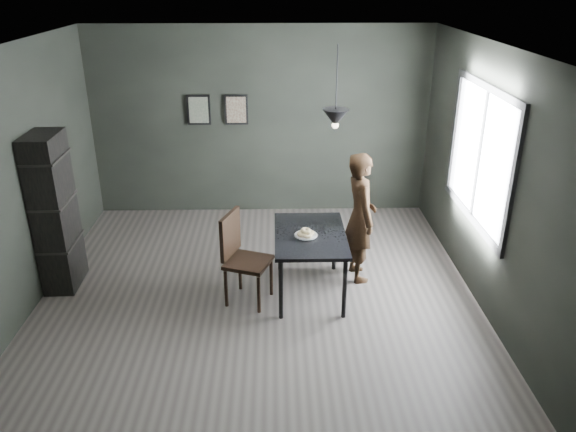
{
  "coord_description": "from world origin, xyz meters",
  "views": [
    {
      "loc": [
        0.21,
        -5.69,
        3.47
      ],
      "look_at": [
        0.35,
        0.05,
        0.95
      ],
      "focal_mm": 35.0,
      "sensor_mm": 36.0,
      "label": 1
    }
  ],
  "objects_px": {
    "white_plate": "(306,236)",
    "wood_chair": "(240,252)",
    "cafe_table": "(310,240)",
    "pendant_lamp": "(335,118)",
    "shelf_unit": "(55,213)",
    "woman": "(360,217)"
  },
  "relations": [
    {
      "from": "pendant_lamp",
      "to": "cafe_table",
      "type": "bearing_deg",
      "value": -158.2
    },
    {
      "from": "woman",
      "to": "shelf_unit",
      "type": "xyz_separation_m",
      "value": [
        -3.53,
        -0.09,
        0.13
      ]
    },
    {
      "from": "shelf_unit",
      "to": "white_plate",
      "type": "bearing_deg",
      "value": -7.73
    },
    {
      "from": "shelf_unit",
      "to": "wood_chair",
      "type": "bearing_deg",
      "value": -11.97
    },
    {
      "from": "cafe_table",
      "to": "white_plate",
      "type": "distance_m",
      "value": 0.12
    },
    {
      "from": "pendant_lamp",
      "to": "woman",
      "type": "bearing_deg",
      "value": 35.1
    },
    {
      "from": "cafe_table",
      "to": "wood_chair",
      "type": "distance_m",
      "value": 0.8
    },
    {
      "from": "cafe_table",
      "to": "pendant_lamp",
      "type": "xyz_separation_m",
      "value": [
        0.25,
        0.1,
        1.38
      ]
    },
    {
      "from": "white_plate",
      "to": "woman",
      "type": "height_order",
      "value": "woman"
    },
    {
      "from": "cafe_table",
      "to": "pendant_lamp",
      "type": "bearing_deg",
      "value": 21.8
    },
    {
      "from": "cafe_table",
      "to": "woman",
      "type": "bearing_deg",
      "value": 30.07
    },
    {
      "from": "wood_chair",
      "to": "shelf_unit",
      "type": "xyz_separation_m",
      "value": [
        -2.13,
        0.4,
        0.32
      ]
    },
    {
      "from": "white_plate",
      "to": "shelf_unit",
      "type": "relative_size",
      "value": 0.12
    },
    {
      "from": "shelf_unit",
      "to": "cafe_table",
      "type": "bearing_deg",
      "value": -6.42
    },
    {
      "from": "woman",
      "to": "shelf_unit",
      "type": "distance_m",
      "value": 3.54
    },
    {
      "from": "white_plate",
      "to": "pendant_lamp",
      "type": "bearing_deg",
      "value": 28.01
    },
    {
      "from": "cafe_table",
      "to": "shelf_unit",
      "type": "xyz_separation_m",
      "value": [
        -2.92,
        0.26,
        0.25
      ]
    },
    {
      "from": "cafe_table",
      "to": "wood_chair",
      "type": "xyz_separation_m",
      "value": [
        -0.79,
        -0.14,
        -0.07
      ]
    },
    {
      "from": "wood_chair",
      "to": "shelf_unit",
      "type": "relative_size",
      "value": 0.57
    },
    {
      "from": "white_plate",
      "to": "wood_chair",
      "type": "bearing_deg",
      "value": -173.81
    },
    {
      "from": "shelf_unit",
      "to": "pendant_lamp",
      "type": "xyz_separation_m",
      "value": [
        3.17,
        -0.16,
        1.13
      ]
    },
    {
      "from": "white_plate",
      "to": "wood_chair",
      "type": "distance_m",
      "value": 0.75
    }
  ]
}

